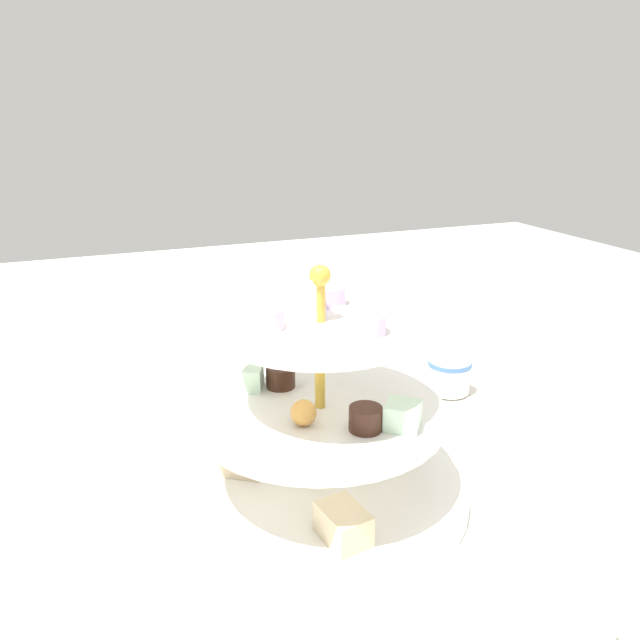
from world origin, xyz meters
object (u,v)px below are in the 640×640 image
at_px(tiered_serving_stand, 320,428).
at_px(teacup_with_saucer, 449,378).
at_px(butter_knife_right, 619,470).
at_px(water_glass_short_left, 341,360).
at_px(water_glass_tall_right, 558,617).

relative_size(tiered_serving_stand, teacup_with_saucer, 3.28).
bearing_deg(butter_knife_right, teacup_with_saucer, 26.96).
relative_size(tiered_serving_stand, butter_knife_right, 1.74).
xyz_separation_m(water_glass_short_left, butter_knife_right, (-0.32, -0.18, -0.03)).
bearing_deg(teacup_with_saucer, water_glass_tall_right, 155.24).
relative_size(water_glass_tall_right, water_glass_short_left, 1.93).
distance_m(tiered_serving_stand, teacup_with_saucer, 0.29).
xyz_separation_m(water_glass_tall_right, butter_knife_right, (0.18, -0.25, -0.06)).
distance_m(water_glass_tall_right, water_glass_short_left, 0.51).
height_order(water_glass_short_left, butter_knife_right, water_glass_short_left).
bearing_deg(butter_knife_right, water_glass_tall_right, 136.63).
relative_size(water_glass_short_left, butter_knife_right, 0.39).
height_order(tiered_serving_stand, water_glass_short_left, tiered_serving_stand).
bearing_deg(teacup_with_saucer, butter_knife_right, -164.17).
bearing_deg(teacup_with_saucer, water_glass_short_left, 51.21).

